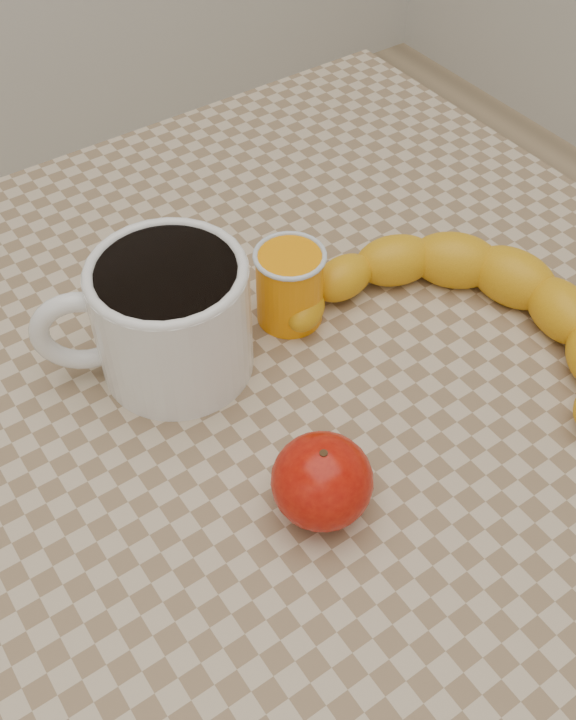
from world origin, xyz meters
TOP-DOWN VIEW (x-y plane):
  - ground at (0.00, 0.00)m, footprint 3.00×3.00m
  - table at (0.00, 0.00)m, footprint 0.80×0.80m
  - coffee_mug at (-0.07, 0.07)m, footprint 0.19×0.16m
  - orange_juice_glass at (0.04, 0.06)m, footprint 0.06×0.06m
  - apple at (-0.05, -0.11)m, footprint 0.08×0.08m
  - banana at (0.15, -0.05)m, footprint 0.43×0.46m

SIDE VIEW (x-z plane):
  - ground at x=0.00m, z-range 0.00..0.00m
  - table at x=0.00m, z-range 0.29..1.04m
  - banana at x=0.15m, z-range 0.75..0.80m
  - apple at x=-0.05m, z-range 0.75..0.82m
  - orange_juice_glass at x=0.04m, z-range 0.75..0.82m
  - coffee_mug at x=-0.07m, z-range 0.75..0.86m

